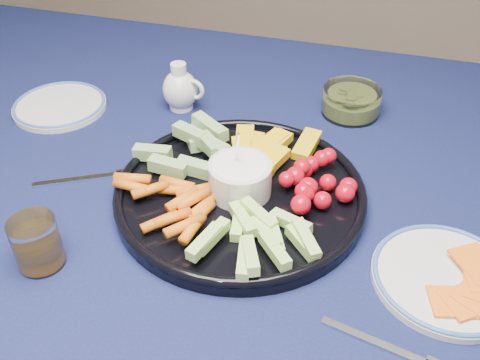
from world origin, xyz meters
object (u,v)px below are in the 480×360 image
(dining_table, at_px, (215,195))
(side_plate_extra, at_px, (60,105))
(crudite_platter, at_px, (238,188))
(pickle_bowl, at_px, (351,102))
(creamer_pitcher, at_px, (181,89))
(juice_tumbler, at_px, (38,246))
(cheese_plate, at_px, (447,276))

(dining_table, height_order, side_plate_extra, side_plate_extra)
(crudite_platter, relative_size, pickle_bowl, 3.50)
(pickle_bowl, bearing_deg, creamer_pitcher, -166.88)
(juice_tumbler, height_order, side_plate_extra, juice_tumbler)
(pickle_bowl, relative_size, juice_tumbler, 1.49)
(crudite_platter, distance_m, side_plate_extra, 0.46)
(crudite_platter, distance_m, cheese_plate, 0.33)
(crudite_platter, height_order, pickle_bowl, crudite_platter)
(creamer_pitcher, bearing_deg, dining_table, -50.96)
(dining_table, relative_size, pickle_bowl, 14.43)
(dining_table, height_order, creamer_pitcher, creamer_pitcher)
(creamer_pitcher, xyz_separation_m, pickle_bowl, (0.33, 0.08, -0.02))
(pickle_bowl, bearing_deg, juice_tumbler, -124.60)
(creamer_pitcher, distance_m, cheese_plate, 0.61)
(cheese_plate, bearing_deg, juice_tumbler, -167.03)
(side_plate_extra, bearing_deg, pickle_bowl, 15.06)
(pickle_bowl, xyz_separation_m, juice_tumbler, (-0.37, -0.53, 0.01))
(creamer_pitcher, bearing_deg, pickle_bowl, 13.12)
(dining_table, xyz_separation_m, side_plate_extra, (-0.36, 0.07, 0.10))
(crudite_platter, xyz_separation_m, pickle_bowl, (0.14, 0.32, 0.00))
(juice_tumbler, distance_m, side_plate_extra, 0.43)
(pickle_bowl, bearing_deg, crudite_platter, -113.45)
(dining_table, distance_m, crudite_platter, 0.16)
(dining_table, height_order, juice_tumbler, juice_tumbler)
(cheese_plate, bearing_deg, creamer_pitcher, 147.65)
(dining_table, distance_m, pickle_bowl, 0.33)
(pickle_bowl, xyz_separation_m, side_plate_extra, (-0.57, -0.15, -0.02))
(dining_table, xyz_separation_m, pickle_bowl, (0.21, 0.22, 0.11))
(crudite_platter, bearing_deg, creamer_pitcher, 128.64)
(side_plate_extra, bearing_deg, dining_table, -11.32)
(crudite_platter, distance_m, creamer_pitcher, 0.31)
(pickle_bowl, height_order, side_plate_extra, pickle_bowl)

